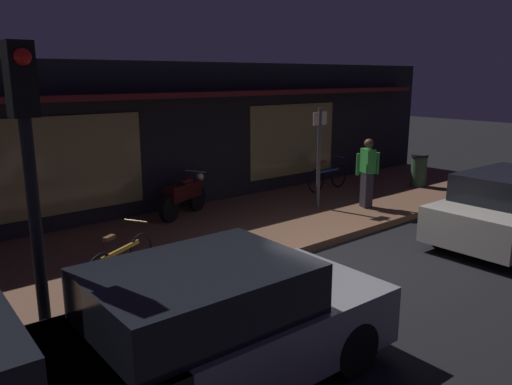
{
  "coord_description": "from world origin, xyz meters",
  "views": [
    {
      "loc": [
        -6.86,
        -5.28,
        3.29
      ],
      "look_at": [
        -0.37,
        2.4,
        0.95
      ],
      "focal_mm": 35.47,
      "sensor_mm": 36.0,
      "label": 1
    }
  ],
  "objects_px": {
    "bicycle_extra": "(121,262)",
    "sign_post": "(319,152)",
    "parked_car_far": "(209,328)",
    "bicycle_parked": "(328,177)",
    "traffic_light_pole": "(29,162)",
    "person_bystander": "(367,172)",
    "motorcycle": "(184,194)",
    "trash_bin": "(419,170)"
  },
  "relations": [
    {
      "from": "bicycle_parked",
      "to": "trash_bin",
      "type": "height_order",
      "value": "trash_bin"
    },
    {
      "from": "sign_post",
      "to": "parked_car_far",
      "type": "height_order",
      "value": "sign_post"
    },
    {
      "from": "bicycle_extra",
      "to": "sign_post",
      "type": "xyz_separation_m",
      "value": [
        5.69,
        1.24,
        1.0
      ]
    },
    {
      "from": "person_bystander",
      "to": "parked_car_far",
      "type": "distance_m",
      "value": 7.78
    },
    {
      "from": "motorcycle",
      "to": "parked_car_far",
      "type": "relative_size",
      "value": 0.39
    },
    {
      "from": "bicycle_extra",
      "to": "sign_post",
      "type": "distance_m",
      "value": 5.91
    },
    {
      "from": "sign_post",
      "to": "bicycle_extra",
      "type": "bearing_deg",
      "value": -167.73
    },
    {
      "from": "bicycle_extra",
      "to": "trash_bin",
      "type": "relative_size",
      "value": 1.59
    },
    {
      "from": "motorcycle",
      "to": "trash_bin",
      "type": "bearing_deg",
      "value": -13.68
    },
    {
      "from": "sign_post",
      "to": "parked_car_far",
      "type": "distance_m",
      "value": 7.37
    },
    {
      "from": "bicycle_parked",
      "to": "trash_bin",
      "type": "xyz_separation_m",
      "value": [
        2.38,
        -1.35,
        0.11
      ]
    },
    {
      "from": "bicycle_parked",
      "to": "person_bystander",
      "type": "distance_m",
      "value": 2.07
    },
    {
      "from": "motorcycle",
      "to": "sign_post",
      "type": "relative_size",
      "value": 0.67
    },
    {
      "from": "bicycle_parked",
      "to": "traffic_light_pole",
      "type": "bearing_deg",
      "value": -155.09
    },
    {
      "from": "person_bystander",
      "to": "traffic_light_pole",
      "type": "height_order",
      "value": "traffic_light_pole"
    },
    {
      "from": "bicycle_extra",
      "to": "parked_car_far",
      "type": "height_order",
      "value": "parked_car_far"
    },
    {
      "from": "bicycle_extra",
      "to": "person_bystander",
      "type": "relative_size",
      "value": 0.89
    },
    {
      "from": "trash_bin",
      "to": "parked_car_far",
      "type": "height_order",
      "value": "parked_car_far"
    },
    {
      "from": "motorcycle",
      "to": "trash_bin",
      "type": "height_order",
      "value": "motorcycle"
    },
    {
      "from": "parked_car_far",
      "to": "trash_bin",
      "type": "bearing_deg",
      "value": 21.13
    },
    {
      "from": "traffic_light_pole",
      "to": "parked_car_far",
      "type": "height_order",
      "value": "traffic_light_pole"
    },
    {
      "from": "person_bystander",
      "to": "bicycle_parked",
      "type": "bearing_deg",
      "value": 69.46
    },
    {
      "from": "bicycle_extra",
      "to": "traffic_light_pole",
      "type": "height_order",
      "value": "traffic_light_pole"
    },
    {
      "from": "motorcycle",
      "to": "bicycle_extra",
      "type": "xyz_separation_m",
      "value": [
        -2.84,
        -2.71,
        -0.14
      ]
    },
    {
      "from": "trash_bin",
      "to": "sign_post",
      "type": "bearing_deg",
      "value": 177.18
    },
    {
      "from": "person_bystander",
      "to": "traffic_light_pole",
      "type": "relative_size",
      "value": 0.46
    },
    {
      "from": "trash_bin",
      "to": "motorcycle",
      "type": "bearing_deg",
      "value": 166.32
    },
    {
      "from": "motorcycle",
      "to": "bicycle_extra",
      "type": "distance_m",
      "value": 3.93
    },
    {
      "from": "traffic_light_pole",
      "to": "parked_car_far",
      "type": "xyz_separation_m",
      "value": [
        1.31,
        -1.06,
        -1.77
      ]
    },
    {
      "from": "bicycle_extra",
      "to": "person_bystander",
      "type": "height_order",
      "value": "person_bystander"
    },
    {
      "from": "bicycle_extra",
      "to": "traffic_light_pole",
      "type": "distance_m",
      "value": 3.16
    },
    {
      "from": "motorcycle",
      "to": "traffic_light_pole",
      "type": "height_order",
      "value": "traffic_light_pole"
    },
    {
      "from": "bicycle_parked",
      "to": "traffic_light_pole",
      "type": "height_order",
      "value": "traffic_light_pole"
    },
    {
      "from": "bicycle_parked",
      "to": "sign_post",
      "type": "height_order",
      "value": "sign_post"
    },
    {
      "from": "bicycle_extra",
      "to": "parked_car_far",
      "type": "xyz_separation_m",
      "value": [
        -0.38,
        -2.86,
        0.2
      ]
    },
    {
      "from": "motorcycle",
      "to": "parked_car_far",
      "type": "xyz_separation_m",
      "value": [
        -3.22,
        -5.57,
        0.06
      ]
    },
    {
      "from": "person_bystander",
      "to": "sign_post",
      "type": "relative_size",
      "value": 0.7
    },
    {
      "from": "traffic_light_pole",
      "to": "parked_car_far",
      "type": "relative_size",
      "value": 0.87
    },
    {
      "from": "bicycle_extra",
      "to": "sign_post",
      "type": "height_order",
      "value": "sign_post"
    },
    {
      "from": "trash_bin",
      "to": "traffic_light_pole",
      "type": "relative_size",
      "value": 0.26
    },
    {
      "from": "motorcycle",
      "to": "person_bystander",
      "type": "xyz_separation_m",
      "value": [
        3.79,
        -2.2,
        0.38
      ]
    },
    {
      "from": "person_bystander",
      "to": "trash_bin",
      "type": "distance_m",
      "value": 3.16
    }
  ]
}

